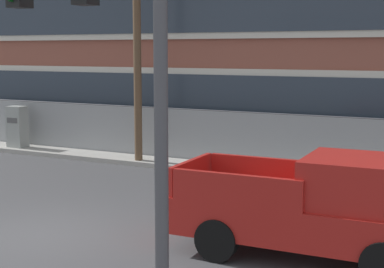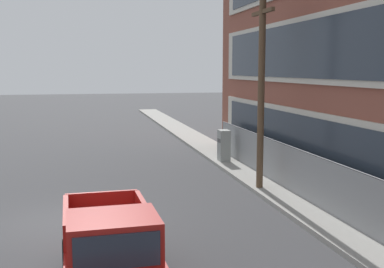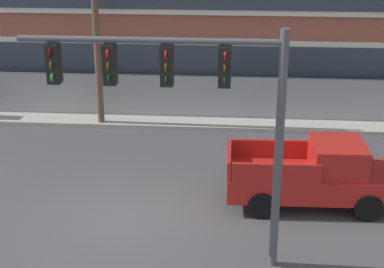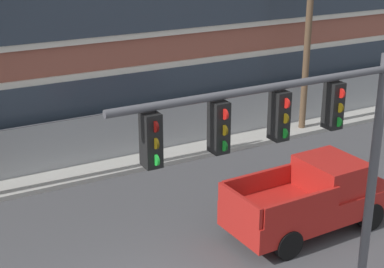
% 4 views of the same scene
% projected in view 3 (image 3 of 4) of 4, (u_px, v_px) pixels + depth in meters
% --- Properties ---
extents(ground_plane, '(160.00, 160.00, 0.00)m').
position_uv_depth(ground_plane, '(121.00, 217.00, 16.61)').
color(ground_plane, '#424244').
extents(sidewalk_building_side, '(80.00, 1.97, 0.16)m').
position_uv_depth(sidewalk_building_side, '(159.00, 120.00, 24.11)').
color(sidewalk_building_side, '#9E9B93').
rests_on(sidewalk_building_side, ground).
extents(chain_link_fence, '(32.16, 0.06, 1.88)m').
position_uv_depth(chain_link_fence, '(297.00, 100.00, 23.67)').
color(chain_link_fence, gray).
rests_on(chain_link_fence, ground).
extents(traffic_signal_mast, '(5.91, 0.43, 5.78)m').
position_uv_depth(traffic_signal_mast, '(189.00, 92.00, 13.00)').
color(traffic_signal_mast, '#4C4C51').
rests_on(traffic_signal_mast, ground).
extents(pickup_truck_red, '(5.02, 2.11, 1.96)m').
position_uv_depth(pickup_truck_red, '(315.00, 175.00, 16.99)').
color(pickup_truck_red, '#AD1E19').
rests_on(pickup_truck_red, ground).
extents(utility_pole_near_corner, '(2.41, 0.26, 8.10)m').
position_uv_depth(utility_pole_near_corner, '(95.00, 13.00, 22.09)').
color(utility_pole_near_corner, brown).
rests_on(utility_pole_near_corner, ground).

